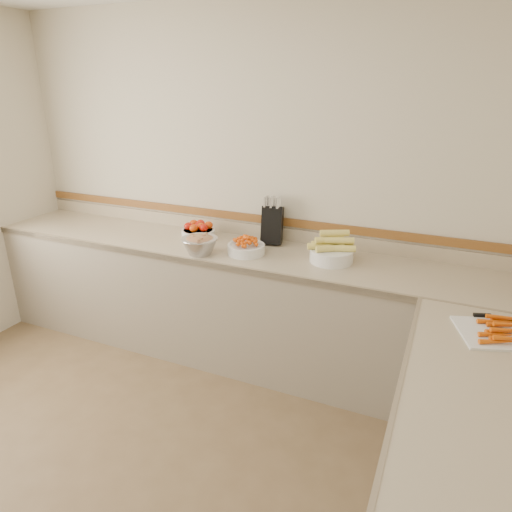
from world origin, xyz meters
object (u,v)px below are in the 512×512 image
at_px(tomato_bowl, 198,231).
at_px(cherry_tomato_bowl, 246,247).
at_px(rhubarb_bowl, 200,244).
at_px(knife_block, 272,224).
at_px(corn_bowl, 332,252).
at_px(cutting_board, 502,332).

height_order(tomato_bowl, cherry_tomato_bowl, cherry_tomato_bowl).
bearing_deg(rhubarb_bowl, knife_block, 48.78).
bearing_deg(tomato_bowl, rhubarb_bowl, -58.01).
distance_m(knife_block, corn_bowl, 0.55).
height_order(tomato_bowl, rhubarb_bowl, rhubarb_bowl).
xyz_separation_m(cherry_tomato_bowl, cutting_board, (1.60, -0.52, -0.03)).
bearing_deg(cutting_board, corn_bowl, 148.61).
xyz_separation_m(tomato_bowl, cutting_board, (2.09, -0.69, -0.04)).
bearing_deg(rhubarb_bowl, tomato_bowl, 121.99).
height_order(knife_block, cutting_board, knife_block).
distance_m(cherry_tomato_bowl, rhubarb_bowl, 0.33).
bearing_deg(knife_block, cutting_board, -28.09).
height_order(knife_block, cherry_tomato_bowl, knife_block).
xyz_separation_m(rhubarb_bowl, cutting_board, (1.89, -0.38, -0.06)).
xyz_separation_m(cherry_tomato_bowl, corn_bowl, (0.59, 0.09, 0.02)).
height_order(tomato_bowl, corn_bowl, corn_bowl).
bearing_deg(rhubarb_bowl, cherry_tomato_bowl, 25.18).
xyz_separation_m(cherry_tomato_bowl, rhubarb_bowl, (-0.30, -0.14, 0.03)).
bearing_deg(cherry_tomato_bowl, rhubarb_bowl, -154.82).
distance_m(knife_block, rhubarb_bowl, 0.58).
relative_size(tomato_bowl, rhubarb_bowl, 1.00).
bearing_deg(cherry_tomato_bowl, cutting_board, -17.98).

